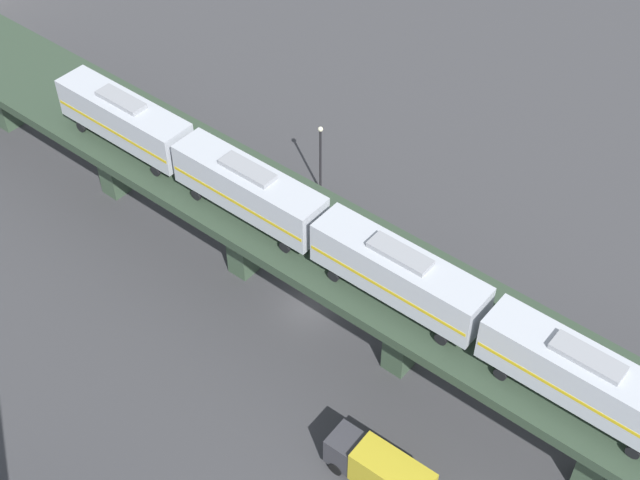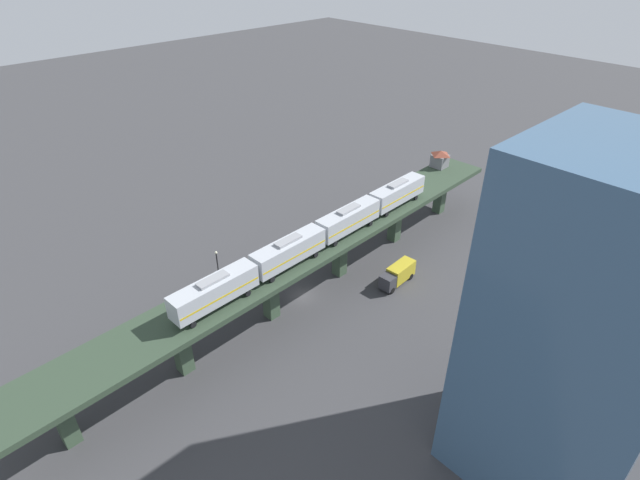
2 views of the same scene
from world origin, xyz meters
name	(u,v)px [view 2 (image 2 of 2)]	position (x,y,z in m)	size (l,w,h in m)	color
ground_plane	(303,296)	(0.00, 0.00, 0.00)	(400.00, 400.00, 0.00)	#38383A
elevated_viaduct	(303,257)	(0.01, -0.19, 7.27)	(12.23, 92.27, 8.50)	#2C3D2C
subway_train	(320,234)	(-1.30, -2.46, 11.04)	(4.90, 49.87, 4.45)	#ADB2BA
signal_hut	(440,158)	(4.09, -40.50, 10.29)	(3.35, 3.35, 3.40)	slate
street_car_white	(314,246)	(8.30, -10.05, 0.94)	(2.64, 4.67, 1.89)	silver
street_car_blue	(350,228)	(8.43, -19.39, 0.94)	(2.27, 4.55, 1.89)	#233D93
street_car_red	(233,292)	(7.38, 8.19, 0.94)	(2.08, 4.46, 1.89)	#AD1E1E
delivery_truck	(398,274)	(-8.00, -13.48, 1.76)	(2.79, 7.34, 3.20)	#333338
street_lamp	(218,266)	(10.87, 8.23, 4.11)	(0.44, 0.44, 6.94)	black
office_tower	(579,336)	(-38.57, 0.30, 18.00)	(16.00, 16.00, 36.00)	#3D5B7A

